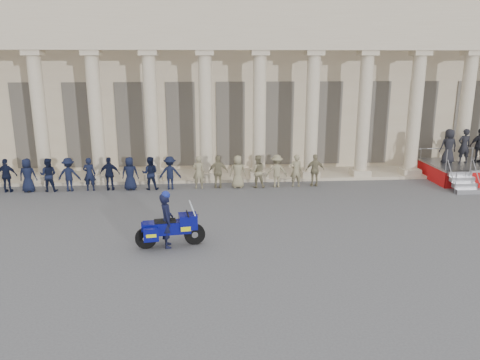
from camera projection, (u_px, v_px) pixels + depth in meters
name	position (u px, v px, depth m)	size (l,w,h in m)	color
ground	(247.00, 240.00, 15.72)	(90.00, 90.00, 0.00)	#4C4C4F
building	(226.00, 82.00, 28.81)	(40.00, 12.50, 9.00)	#C1AF90
officer_rank	(129.00, 174.00, 21.54)	(17.75, 0.59, 1.55)	black
reviewing_stand	(473.00, 155.00, 23.14)	(4.17, 4.02, 2.56)	gray
motorcycle	(171.00, 228.00, 15.04)	(2.25, 1.02, 1.45)	black
rider	(167.00, 219.00, 14.94)	(0.52, 0.71, 1.88)	black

